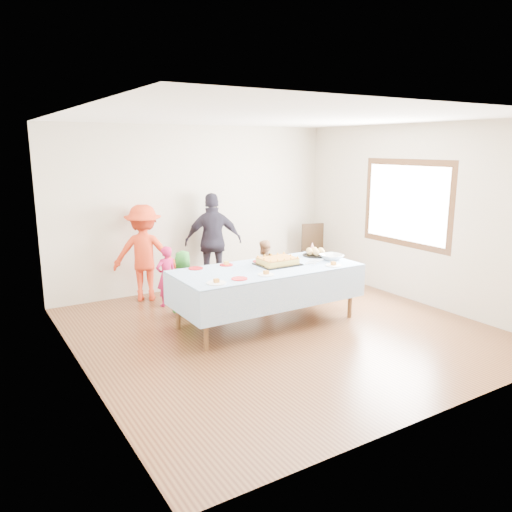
{
  "coord_description": "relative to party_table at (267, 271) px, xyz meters",
  "views": [
    {
      "loc": [
        -3.53,
        -5.13,
        2.37
      ],
      "look_at": [
        -0.19,
        0.3,
        0.96
      ],
      "focal_mm": 35.0,
      "sensor_mm": 36.0,
      "label": 1
    }
  ],
  "objects": [
    {
      "name": "plate_red_far_d",
      "position": [
        0.52,
        0.34,
        0.06
      ],
      "size": [
        0.18,
        0.18,
        0.01
      ],
      "primitive_type": "cylinder",
      "color": "red",
      "rests_on": "party_table"
    },
    {
      "name": "plate_white_left",
      "position": [
        -0.94,
        -0.35,
        0.06
      ],
      "size": [
        0.24,
        0.24,
        0.01
      ],
      "primitive_type": "cylinder",
      "color": "white",
      "rests_on": "party_table"
    },
    {
      "name": "plate_red_near",
      "position": [
        -0.61,
        -0.32,
        0.06
      ],
      "size": [
        0.2,
        0.2,
        0.01
      ],
      "primitive_type": "cylinder",
      "color": "red",
      "rests_on": "party_table"
    },
    {
      "name": "plate_white_mid",
      "position": [
        -0.22,
        -0.33,
        0.06
      ],
      "size": [
        0.21,
        0.21,
        0.01
      ],
      "primitive_type": "cylinder",
      "color": "white",
      "rests_on": "party_table"
    },
    {
      "name": "ground",
      "position": [
        0.01,
        -0.3,
        -0.72
      ],
      "size": [
        5.0,
        5.0,
        0.0
      ],
      "primitive_type": "plane",
      "color": "#4C2715",
      "rests_on": "ground"
    },
    {
      "name": "plate_white_right",
      "position": [
        0.82,
        -0.39,
        0.06
      ],
      "size": [
        0.22,
        0.22,
        0.01
      ],
      "primitive_type": "cylinder",
      "color": "white",
      "rests_on": "party_table"
    },
    {
      "name": "plate_red_far_a",
      "position": [
        -0.84,
        0.44,
        0.06
      ],
      "size": [
        0.2,
        0.2,
        0.01
      ],
      "primitive_type": "cylinder",
      "color": "red",
      "rests_on": "party_table"
    },
    {
      "name": "plate_red_far_c",
      "position": [
        0.08,
        0.35,
        0.06
      ],
      "size": [
        0.16,
        0.16,
        0.01
      ],
      "primitive_type": "cylinder",
      "color": "red",
      "rests_on": "party_table"
    },
    {
      "name": "punch_bowl",
      "position": [
        1.04,
        -0.09,
        0.09
      ],
      "size": [
        0.32,
        0.32,
        0.08
      ],
      "primitive_type": "imported",
      "color": "silver",
      "rests_on": "party_table"
    },
    {
      "name": "dining_chair",
      "position": [
        2.14,
        1.69,
        -0.19
      ],
      "size": [
        0.52,
        0.52,
        0.97
      ],
      "rotation": [
        0.0,
        0.0,
        -0.29
      ],
      "color": "black",
      "rests_on": "ground"
    },
    {
      "name": "adult_left",
      "position": [
        -1.04,
        1.9,
        0.02
      ],
      "size": [
        1.11,
        0.9,
        1.5
      ],
      "primitive_type": "imported",
      "rotation": [
        0.0,
        0.0,
        2.72
      ],
      "color": "red",
      "rests_on": "ground"
    },
    {
      "name": "room_walls",
      "position": [
        0.07,
        -0.3,
        1.05
      ],
      "size": [
        5.04,
        5.04,
        2.72
      ],
      "color": "#C1B59D",
      "rests_on": "ground"
    },
    {
      "name": "toddler_left",
      "position": [
        -0.87,
        1.43,
        -0.27
      ],
      "size": [
        0.36,
        0.27,
        0.92
      ],
      "primitive_type": "imported",
      "rotation": [
        0.0,
        0.0,
        3.29
      ],
      "color": "#C01852",
      "rests_on": "ground"
    },
    {
      "name": "plate_red_far_b",
      "position": [
        -0.4,
        0.4,
        0.06
      ],
      "size": [
        0.18,
        0.18,
        0.01
      ],
      "primitive_type": "cylinder",
      "color": "red",
      "rests_on": "party_table"
    },
    {
      "name": "toddler_mid",
      "position": [
        -0.81,
        0.92,
        -0.26
      ],
      "size": [
        0.53,
        0.43,
        0.93
      ],
      "primitive_type": "imported",
      "rotation": [
        0.0,
        0.0,
        2.82
      ],
      "color": "#297828",
      "rests_on": "ground"
    },
    {
      "name": "rolls_tray",
      "position": [
        1.0,
        0.24,
        0.1
      ],
      "size": [
        0.38,
        0.38,
        0.11
      ],
      "color": "black",
      "rests_on": "party_table"
    },
    {
      "name": "fork_pile",
      "position": [
        0.66,
        -0.17,
        0.09
      ],
      "size": [
        0.24,
        0.18,
        0.07
      ],
      "primitive_type": null,
      "color": "white",
      "rests_on": "party_table"
    },
    {
      "name": "party_table",
      "position": [
        0.0,
        0.0,
        0.0
      ],
      "size": [
        2.5,
        1.1,
        0.78
      ],
      "color": "brown",
      "rests_on": "ground"
    },
    {
      "name": "party_hat",
      "position": [
        1.07,
        0.4,
        0.14
      ],
      "size": [
        0.1,
        0.1,
        0.17
      ],
      "primitive_type": "cone",
      "color": "white",
      "rests_on": "party_table"
    },
    {
      "name": "adult_right",
      "position": [
        0.16,
        1.9,
        0.08
      ],
      "size": [
        1.03,
        0.7,
        1.62
      ],
      "primitive_type": "imported",
      "rotation": [
        0.0,
        0.0,
        2.79
      ],
      "color": "#272431",
      "rests_on": "ground"
    },
    {
      "name": "birthday_cake",
      "position": [
        0.21,
        0.05,
        0.1
      ],
      "size": [
        0.56,
        0.43,
        0.1
      ],
      "color": "black",
      "rests_on": "party_table"
    },
    {
      "name": "toddler_right",
      "position": [
        0.68,
        1.14,
        -0.27
      ],
      "size": [
        0.54,
        0.48,
        0.9
      ],
      "primitive_type": "imported",
      "rotation": [
        0.0,
        0.0,
        3.54
      ],
      "color": "tan",
      "rests_on": "ground"
    }
  ]
}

